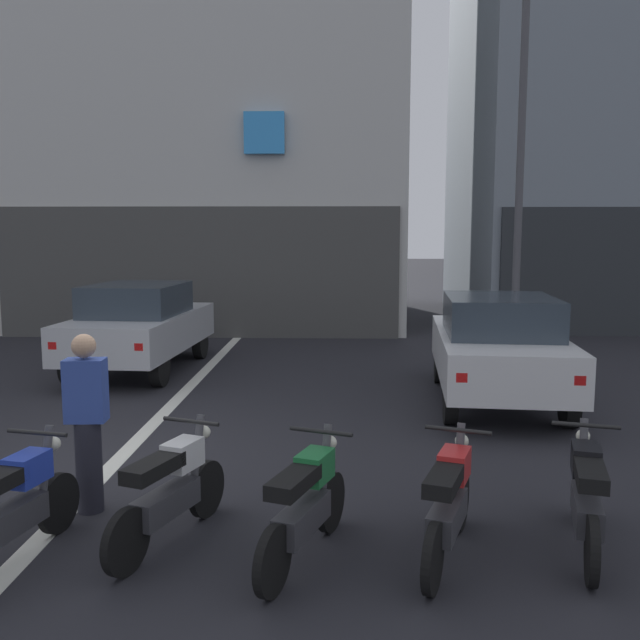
{
  "coord_description": "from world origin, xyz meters",
  "views": [
    {
      "loc": [
        2.53,
        -7.13,
        2.58
      ],
      "look_at": [
        2.26,
        2.0,
        1.4
      ],
      "focal_mm": 38.12,
      "sensor_mm": 36.0,
      "label": 1
    }
  ],
  "objects": [
    {
      "name": "building_mid_block",
      "position": [
        -0.96,
        13.9,
        6.38
      ],
      "size": [
        10.23,
        9.21,
        12.78
      ],
      "color": "silver",
      "rests_on": "ground"
    },
    {
      "name": "car_silver_crossing_near",
      "position": [
        -1.2,
        5.29,
        0.89
      ],
      "size": [
        2.0,
        4.2,
        1.64
      ],
      "color": "black",
      "rests_on": "ground"
    },
    {
      "name": "motorcycle_blue_row_leftmost",
      "position": [
        -0.02,
        -2.14,
        0.46
      ],
      "size": [
        0.56,
        1.65,
        0.98
      ],
      "color": "black",
      "rests_on": "ground"
    },
    {
      "name": "lane_centre_line",
      "position": [
        0.0,
        6.0,
        0.0
      ],
      "size": [
        0.2,
        18.0,
        0.01
      ],
      "primitive_type": "cube",
      "color": "silver",
      "rests_on": "ground"
    },
    {
      "name": "motorcycle_white_row_left_mid",
      "position": [
        1.13,
        -1.75,
        0.46
      ],
      "size": [
        0.71,
        1.59,
        0.98
      ],
      "color": "black",
      "rests_on": "ground"
    },
    {
      "name": "person_by_motorcycles",
      "position": [
        0.21,
        -1.13,
        0.86
      ],
      "size": [
        0.37,
        0.24,
        1.67
      ],
      "color": "#23232D",
      "rests_on": "ground"
    },
    {
      "name": "street_lamp",
      "position": [
        5.82,
        5.67,
        4.3
      ],
      "size": [
        0.36,
        0.36,
        7.11
      ],
      "color": "#47474C",
      "rests_on": "ground"
    },
    {
      "name": "motorcycle_black_row_rightmost",
      "position": [
        4.54,
        -1.78,
        0.46
      ],
      "size": [
        0.61,
        1.63,
        0.98
      ],
      "color": "black",
      "rests_on": "ground"
    },
    {
      "name": "motorcycle_green_row_centre",
      "position": [
        2.26,
        -2.02,
        0.46
      ],
      "size": [
        0.7,
        1.59,
        0.98
      ],
      "color": "black",
      "rests_on": "ground"
    },
    {
      "name": "motorcycle_red_row_right_mid",
      "position": [
        3.4,
        -1.95,
        0.46
      ],
      "size": [
        0.69,
        1.6,
        0.98
      ],
      "color": "black",
      "rests_on": "ground"
    },
    {
      "name": "ground_plane",
      "position": [
        0.0,
        0.0,
        0.0
      ],
      "size": [
        120.0,
        120.0,
        0.0
      ],
      "primitive_type": "plane",
      "color": "#232328"
    },
    {
      "name": "car_white_parked_kerbside",
      "position": [
        4.91,
        3.07,
        0.89
      ],
      "size": [
        2.12,
        4.24,
        1.64
      ],
      "color": "black",
      "rests_on": "ground"
    }
  ]
}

